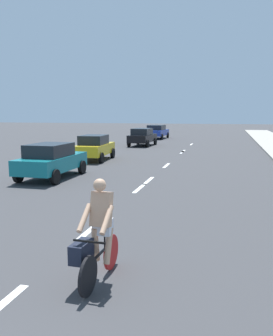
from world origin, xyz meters
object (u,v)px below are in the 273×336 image
Objects in this scene: cyclist at (97,236)px; parked_car_yellow at (94,147)px; parked_car_black at (142,137)px; parked_car_teal at (51,160)px; parked_car_blue at (157,131)px.

parked_car_yellow is (-5.88, 15.26, 0.00)m from cyclist.
parked_car_black is (0.58, 10.45, 0.00)m from parked_car_yellow.
cyclist is 26.25m from parked_car_black.
cyclist reaches higher than parked_car_teal.
parked_car_black is at bearing -84.36° from parked_car_blue.
parked_car_teal and parked_car_blue have the same top height.
parked_car_black is 9.29m from parked_car_blue.
parked_car_teal and parked_car_black have the same top height.
cyclist reaches higher than parked_car_blue.
parked_car_teal and parked_car_yellow have the same top height.
parked_car_black is 0.88× the size of parked_car_blue.
parked_car_teal is 6.32m from parked_car_yellow.
cyclist is 0.47× the size of parked_car_yellow.
parked_car_teal is 0.88× the size of parked_car_blue.
parked_car_black is (-5.30, 25.71, 0.01)m from cyclist.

